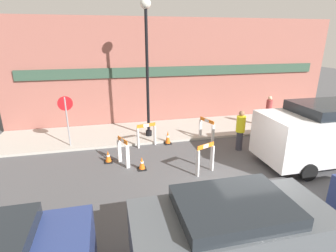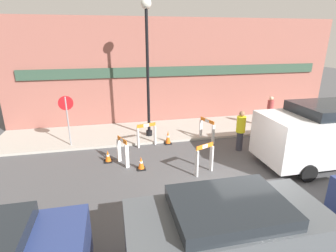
% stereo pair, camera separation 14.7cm
% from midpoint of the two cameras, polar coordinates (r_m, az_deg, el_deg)
% --- Properties ---
extents(ground_plane, '(60.00, 60.00, 0.00)m').
position_cam_midpoint_polar(ground_plane, '(8.53, 15.85, -14.07)').
color(ground_plane, '#4C4C4F').
extents(sidewalk_slab, '(18.00, 3.07, 0.10)m').
position_cam_midpoint_polar(sidewalk_slab, '(13.54, 3.77, -0.55)').
color(sidewalk_slab, '#ADA89E').
rests_on(sidewalk_slab, ground_plane).
extents(storefront_facade, '(18.00, 0.22, 5.50)m').
position_cam_midpoint_polar(storefront_facade, '(14.43, 2.13, 11.73)').
color(storefront_facade, '#93564C').
rests_on(storefront_facade, ground_plane).
extents(streetlamp_post, '(0.44, 0.44, 5.94)m').
position_cam_midpoint_polar(streetlamp_post, '(11.68, -5.01, 15.53)').
color(streetlamp_post, black).
rests_on(streetlamp_post, sidewalk_slab).
extents(stop_sign, '(0.59, 0.14, 2.16)m').
position_cam_midpoint_polar(stop_sign, '(11.63, -21.58, 2.62)').
color(stop_sign, gray).
rests_on(stop_sign, sidewalk_slab).
extents(barricade_0, '(0.85, 0.34, 1.03)m').
position_cam_midpoint_polar(barricade_0, '(11.34, -5.09, -1.77)').
color(barricade_0, white).
rests_on(barricade_0, ground_plane).
extents(barricade_1, '(0.41, 0.70, 1.05)m').
position_cam_midpoint_polar(barricade_1, '(9.83, -10.15, -5.39)').
color(barricade_1, white).
rests_on(barricade_1, ground_plane).
extents(barricade_2, '(0.74, 0.41, 1.10)m').
position_cam_midpoint_polar(barricade_2, '(9.17, 7.62, -6.89)').
color(barricade_2, white).
rests_on(barricade_2, ground_plane).
extents(barricade_3, '(0.43, 0.92, 1.07)m').
position_cam_midpoint_polar(barricade_3, '(11.93, 8.03, -0.69)').
color(barricade_3, white).
rests_on(barricade_3, ground_plane).
extents(traffic_cone_0, '(0.30, 0.30, 0.49)m').
position_cam_midpoint_polar(traffic_cone_0, '(9.52, -6.17, -8.13)').
color(traffic_cone_0, black).
rests_on(traffic_cone_0, ground_plane).
extents(traffic_cone_1, '(0.30, 0.30, 0.62)m').
position_cam_midpoint_polar(traffic_cone_1, '(11.64, -0.40, -2.52)').
color(traffic_cone_1, black).
rests_on(traffic_cone_1, ground_plane).
extents(traffic_cone_2, '(0.30, 0.30, 0.47)m').
position_cam_midpoint_polar(traffic_cone_2, '(10.26, -13.30, -6.55)').
color(traffic_cone_2, black).
rests_on(traffic_cone_2, ground_plane).
extents(person_worker, '(0.41, 0.41, 1.70)m').
position_cam_midpoint_polar(person_worker, '(11.22, 15.11, -0.68)').
color(person_worker, '#33333D').
rests_on(person_worker, ground_plane).
extents(person_pedestrian, '(0.35, 0.35, 1.60)m').
position_cam_midpoint_polar(person_pedestrian, '(14.41, 20.77, 3.27)').
color(person_pedestrian, '#33333D').
rests_on(person_pedestrian, sidewalk_slab).
extents(parked_car_1, '(3.84, 1.88, 1.68)m').
position_cam_midpoint_polar(parked_car_1, '(5.58, 12.77, -21.66)').
color(parked_car_1, '#4C5156').
rests_on(parked_car_1, ground_plane).
extents(work_van, '(5.33, 2.24, 2.30)m').
position_cam_midpoint_polar(work_van, '(11.32, 31.65, -0.87)').
color(work_van, white).
rests_on(work_van, ground_plane).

